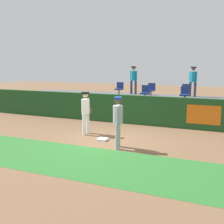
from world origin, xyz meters
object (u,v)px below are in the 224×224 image
Objects in this scene: seat_front_right at (185,94)px; spectator_hooded at (134,78)px; seat_back_left at (119,88)px; player_runner_visitor at (118,119)px; seat_front_center at (145,92)px; seat_back_right at (186,90)px; first_base at (102,139)px; player_fielder_home at (86,110)px; seat_back_center at (151,89)px; spectator_capped at (193,79)px.

seat_front_right is 0.46× the size of spectator_hooded.
player_runner_visitor is at bearing -69.21° from seat_back_left.
seat_front_center reaches higher than player_runner_visitor.
seat_front_right is at bearing 153.53° from spectator_hooded.
seat_back_right is (-0.20, 1.80, -0.00)m from seat_front_right.
first_base is 0.22× the size of player_fielder_home.
player_runner_visitor is at bearing -36.13° from first_base.
spectator_hooded is (-2.22, 8.49, 1.03)m from player_runner_visitor.
spectator_hooded reaches higher than first_base.
player_fielder_home is at bearing -102.57° from seat_back_center.
spectator_capped is (0.25, 1.12, 0.59)m from seat_back_right.
seat_back_left reaches higher than player_fielder_home.
seat_front_right is (2.49, 4.88, 1.48)m from first_base.
player_runner_visitor is (0.94, -0.68, 1.05)m from first_base.
spectator_hooded is 1.00× the size of spectator_capped.
spectator_hooded reaches higher than player_runner_visitor.
seat_back_left is (-1.86, 6.68, 1.48)m from first_base.
seat_front_center reaches higher than first_base.
seat_back_right is 1.29m from spectator_capped.
seat_back_center is at bearing -180.00° from seat_back_right.
first_base is at bearing 110.66° from spectator_hooded.
seat_back_center is 2.09m from seat_back_left.
first_base is at bearing -117.07° from seat_front_right.
first_base is at bearing 58.81° from player_fielder_home.
spectator_hooded is (-1.29, 7.81, 2.07)m from first_base.
spectator_hooded reaches higher than spectator_capped.
spectator_hooded is (-1.65, 2.93, 0.59)m from seat_front_center.
player_runner_visitor is at bearing -84.09° from seat_front_center.
seat_back_right is at bearing 151.04° from player_fielder_home.
spectator_capped is at bearing 153.52° from player_runner_visitor.
first_base is 1.66m from player_fielder_home.
seat_back_right is (1.36, 7.36, 0.43)m from player_runner_visitor.
seat_back_right is (2.06, 0.00, 0.00)m from seat_back_center.
seat_back_right is 0.46× the size of spectator_hooded.
spectator_hooded is at bearing 63.13° from seat_back_left.
seat_back_left is (-2.09, 0.00, 0.00)m from seat_back_center.
seat_back_center is at bearing 141.49° from seat_front_right.
first_base is 0.48× the size of seat_front_right.
seat_front_center is 2.86m from seat_back_left.
seat_front_center is 3.41m from spectator_hooded.
player_fielder_home is at bearing -119.58° from seat_back_right.
spectator_capped reaches higher than seat_back_right.
seat_back_center is 2.64m from spectator_capped.
player_fielder_home is 6.90m from seat_back_right.
player_runner_visitor is 7.50m from seat_back_right.
player_runner_visitor is 2.24× the size of seat_back_right.
seat_back_left is at bearing -180.00° from seat_back_right.
player_runner_visitor is 7.88m from seat_back_left.
seat_back_center is 1.00× the size of seat_front_center.
spectator_hooded reaches higher than seat_back_center.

